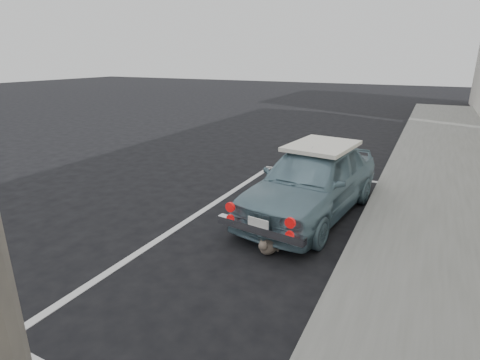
{
  "coord_description": "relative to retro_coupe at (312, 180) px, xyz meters",
  "views": [
    {
      "loc": [
        2.61,
        -2.11,
        2.72
      ],
      "look_at": [
        -0.09,
        3.2,
        0.75
      ],
      "focal_mm": 28.0,
      "sensor_mm": 36.0,
      "label": 1
    }
  ],
  "objects": [
    {
      "name": "pline_side",
      "position": [
        -1.79,
        -1.1,
        -0.63
      ],
      "size": [
        0.12,
        7.0,
        0.01
      ],
      "primitive_type": "cube",
      "color": "silver",
      "rests_on": "ground"
    },
    {
      "name": "ground",
      "position": [
        -0.89,
        -4.1,
        -0.63
      ],
      "size": [
        80.0,
        80.0,
        0.0
      ],
      "primitive_type": "plane",
      "color": "black",
      "rests_on": "ground"
    },
    {
      "name": "pline_front",
      "position": [
        -0.39,
        2.4,
        -0.63
      ],
      "size": [
        3.0,
        0.12,
        0.01
      ],
      "primitive_type": "cube",
      "color": "silver",
      "rests_on": "ground"
    },
    {
      "name": "sidewalk",
      "position": [
        2.31,
        -2.1,
        -0.56
      ],
      "size": [
        2.8,
        40.0,
        0.15
      ],
      "primitive_type": "cube",
      "color": "slate",
      "rests_on": "ground"
    },
    {
      "name": "cat",
      "position": [
        -0.1,
        -1.73,
        -0.51
      ],
      "size": [
        0.29,
        0.51,
        0.28
      ],
      "rotation": [
        0.0,
        0.0,
        -0.2
      ],
      "color": "#726356",
      "rests_on": "ground"
    },
    {
      "name": "retro_coupe",
      "position": [
        0.0,
        0.0,
        0.0
      ],
      "size": [
        1.92,
        3.84,
        1.26
      ],
      "rotation": [
        0.0,
        0.0,
        -0.12
      ],
      "color": "#6C8E9D",
      "rests_on": "ground"
    }
  ]
}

